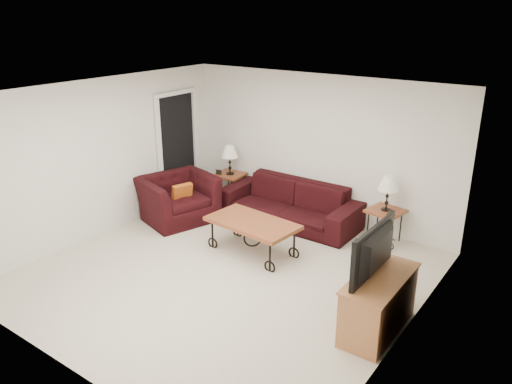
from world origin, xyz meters
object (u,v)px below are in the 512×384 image
tv_stand (379,304)px  armchair (178,198)px  side_table_left (230,188)px  television (382,253)px  lamp_left (230,160)px  sofa (289,203)px  backpack (367,247)px  side_table_right (384,226)px  lamp_right (387,193)px  coffee_table (252,237)px

tv_stand → armchair: bearing=166.1°
side_table_left → television: bearing=-29.7°
lamp_left → side_table_left: bearing=0.0°
sofa → backpack: 1.77m
side_table_left → side_table_right: same height
side_table_right → lamp_right: 0.55m
lamp_right → armchair: size_ratio=0.46×
television → coffee_table: bearing=-108.0°
armchair → backpack: 3.35m
sofa → lamp_left: lamp_left is taller
sofa → coffee_table: bearing=-83.0°
side_table_right → backpack: (0.04, -0.73, -0.05)m
armchair → television: (4.08, -1.02, 0.59)m
lamp_right → tv_stand: 2.42m
armchair → television: size_ratio=1.17×
side_table_left → coffee_table: size_ratio=0.41×
lamp_left → tv_stand: size_ratio=0.48×
sofa → side_table_right: size_ratio=4.37×
armchair → side_table_left: bearing=8.2°
lamp_left → side_table_right: bearing=0.0°
tv_stand → television: television is taller
lamp_right → tv_stand: size_ratio=0.48×
lamp_right → armchair: bearing=-159.8°
sofa → tv_stand: 3.21m
lamp_right → backpack: (0.04, -0.73, -0.60)m
lamp_right → lamp_left: bearing=180.0°
backpack → coffee_table: bearing=-131.7°
sofa → backpack: (1.68, -0.55, -0.12)m
side_table_right → lamp_left: 3.13m
side_table_right → tv_stand: tv_stand is taller
lamp_left → armchair: size_ratio=0.46×
armchair → coffee_table: bearing=-81.2°
coffee_table → tv_stand: size_ratio=1.19×
side_table_left → backpack: side_table_left is taller
side_table_right → lamp_right: lamp_right is taller
coffee_table → television: bearing=-18.0°
coffee_table → backpack: 1.69m
side_table_left → coffee_table: bearing=-42.8°
sofa → television: bearing=-39.8°
lamp_left → coffee_table: (1.60, -1.48, -0.57)m
armchair → tv_stand: size_ratio=1.05×
tv_stand → backpack: tv_stand is taller
coffee_table → armchair: 1.82m
sofa → coffee_table: 1.31m
side_table_right → armchair: 3.49m
side_table_right → lamp_left: (-3.08, 0.00, 0.55)m
lamp_left → backpack: lamp_left is taller
lamp_right → backpack: lamp_right is taller
lamp_left → tv_stand: 4.52m
lamp_left → coffee_table: size_ratio=0.41×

